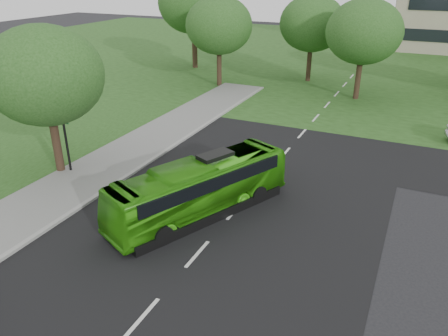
% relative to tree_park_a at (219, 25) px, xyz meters
% --- Properties ---
extents(ground, '(160.00, 160.00, 0.00)m').
position_rel_tree_park_a_xyz_m(ground, '(11.54, -24.35, -5.82)').
color(ground, black).
rests_on(ground, ground).
extents(street_surfaces, '(120.00, 120.00, 0.15)m').
position_rel_tree_park_a_xyz_m(street_surfaces, '(11.16, -1.60, -5.79)').
color(street_surfaces, black).
rests_on(street_surfaces, ground).
extents(tree_park_a, '(6.45, 6.45, 8.58)m').
position_rel_tree_park_a_xyz_m(tree_park_a, '(0.00, 0.00, 0.00)').
color(tree_park_a, black).
rests_on(tree_park_a, ground).
extents(tree_park_b, '(6.54, 6.54, 8.58)m').
position_rel_tree_park_a_xyz_m(tree_park_b, '(7.66, 5.64, -0.04)').
color(tree_park_b, black).
rests_on(tree_park_b, ground).
extents(tree_park_c, '(6.51, 6.51, 8.65)m').
position_rel_tree_park_a_xyz_m(tree_park_c, '(13.43, 0.76, 0.05)').
color(tree_park_c, black).
rests_on(tree_park_c, ground).
extents(tree_park_f, '(7.99, 7.99, 10.66)m').
position_rel_tree_park_a_xyz_m(tree_park_f, '(-6.34, 6.59, 1.43)').
color(tree_park_f, black).
rests_on(tree_park_f, ground).
extents(tree_side_near, '(6.27, 6.27, 8.33)m').
position_rel_tree_park_a_xyz_m(tree_side_near, '(0.47, -22.56, -0.16)').
color(tree_side_near, black).
rests_on(tree_side_near, ground).
extents(bus, '(6.06, 9.67, 2.68)m').
position_rel_tree_park_a_xyz_m(bus, '(10.07, -23.25, -4.48)').
color(bus, '#329611').
rests_on(bus, ground).
extents(traffic_light, '(0.77, 0.22, 4.83)m').
position_rel_tree_park_a_xyz_m(traffic_light, '(1.19, -22.35, -2.98)').
color(traffic_light, black).
rests_on(traffic_light, ground).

